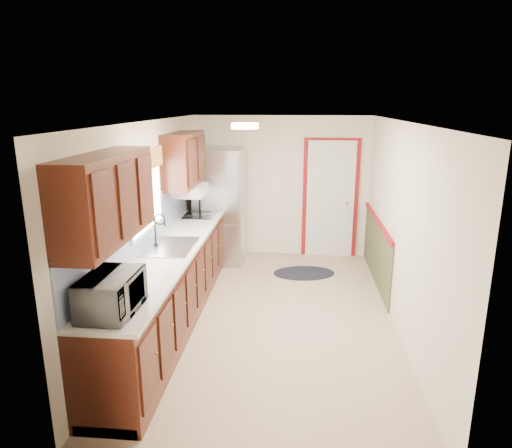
# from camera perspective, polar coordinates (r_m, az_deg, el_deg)

# --- Properties ---
(room_shell) EXTENTS (3.20, 5.20, 2.52)m
(room_shell) POSITION_cam_1_polar(r_m,az_deg,el_deg) (5.45, 2.06, -0.02)
(room_shell) COLOR tan
(room_shell) RESTS_ON ground
(kitchen_run) EXTENTS (0.63, 4.00, 2.20)m
(kitchen_run) POSITION_cam_1_polar(r_m,az_deg,el_deg) (5.50, -11.15, -4.42)
(kitchen_run) COLOR #3D160D
(kitchen_run) RESTS_ON ground
(back_wall_trim) EXTENTS (1.12, 2.30, 2.08)m
(back_wall_trim) POSITION_cam_1_polar(r_m,az_deg,el_deg) (7.70, 10.40, 1.82)
(back_wall_trim) COLOR maroon
(back_wall_trim) RESTS_ON ground
(ceiling_fixture) EXTENTS (0.30, 0.30, 0.06)m
(ceiling_fixture) POSITION_cam_1_polar(r_m,az_deg,el_deg) (5.10, -1.39, 12.16)
(ceiling_fixture) COLOR #FFD88C
(ceiling_fixture) RESTS_ON room_shell
(microwave) EXTENTS (0.33, 0.60, 0.40)m
(microwave) POSITION_cam_1_polar(r_m,az_deg,el_deg) (3.92, -17.68, -7.83)
(microwave) COLOR white
(microwave) RESTS_ON kitchen_run
(refrigerator) EXTENTS (0.81, 0.80, 1.89)m
(refrigerator) POSITION_cam_1_polar(r_m,az_deg,el_deg) (7.60, -4.47, 2.29)
(refrigerator) COLOR #B7B7BC
(refrigerator) RESTS_ON ground
(rug) EXTENTS (1.05, 0.77, 0.01)m
(rug) POSITION_cam_1_polar(r_m,az_deg,el_deg) (7.26, 6.02, -6.11)
(rug) COLOR black
(rug) RESTS_ON ground
(cooktop) EXTENTS (0.45, 0.54, 0.02)m
(cooktop) POSITION_cam_1_polar(r_m,az_deg,el_deg) (7.02, -7.03, 1.19)
(cooktop) COLOR black
(cooktop) RESTS_ON kitchen_run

